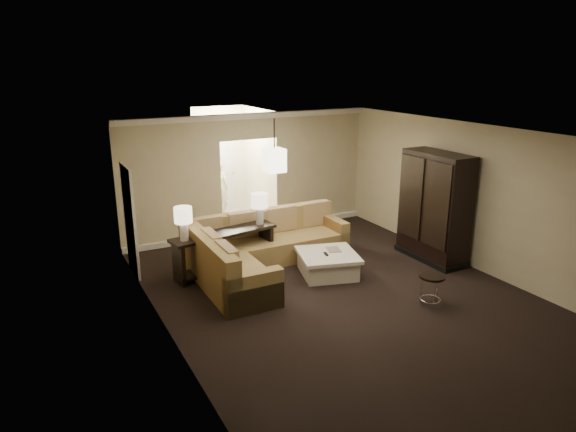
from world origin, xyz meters
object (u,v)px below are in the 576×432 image
coffee_table (328,264)px  console_table (225,248)px  sectional_sofa (257,250)px  drink_table (432,284)px  armoire (434,209)px  person (218,185)px

coffee_table → console_table: console_table is taller
sectional_sofa → drink_table: (1.93, -2.72, -0.02)m
armoire → console_table: bearing=161.6°
coffee_table → drink_table: 2.06m
console_table → drink_table: 3.86m
drink_table → sectional_sofa: bearing=125.4°
drink_table → person: bearing=101.5°
coffee_table → person: 4.66m
console_table → drink_table: size_ratio=4.10×
console_table → drink_table: bearing=-57.8°
console_table → sectional_sofa: bearing=-27.4°
sectional_sofa → person: 3.83m
coffee_table → armoire: armoire is taller
console_table → person: person is taller
sectional_sofa → armoire: 3.64m
coffee_table → drink_table: drink_table is taller
drink_table → person: (-1.32, 6.48, 0.44)m
armoire → drink_table: 2.27m
console_table → armoire: 4.24m
armoire → person: bearing=119.7°
console_table → armoire: size_ratio=0.97×
console_table → person: (1.20, 3.56, 0.34)m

